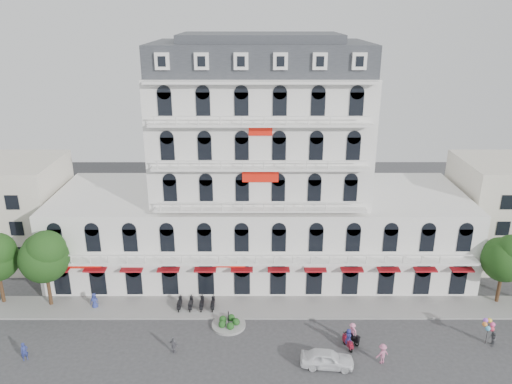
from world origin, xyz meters
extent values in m
plane|color=#38383A|center=(0.00, 0.00, 0.00)|extent=(120.00, 120.00, 0.00)
cube|color=gray|center=(0.00, 9.00, 0.08)|extent=(53.00, 4.00, 0.16)
cube|color=silver|center=(0.00, 18.00, 4.50)|extent=(45.00, 14.00, 9.00)
cube|color=silver|center=(0.00, 18.00, 15.50)|extent=(22.00, 12.00, 13.00)
cube|color=#2D3035|center=(0.00, 18.00, 23.50)|extent=(21.56, 11.76, 3.00)
cube|color=#2D3035|center=(0.00, 18.00, 25.40)|extent=(15.84, 8.64, 0.80)
cube|color=#A2131C|center=(0.00, 10.50, 3.50)|extent=(40.50, 1.00, 0.15)
cube|color=red|center=(0.00, 11.88, 13.00)|extent=(3.50, 0.10, 1.40)
cube|color=beige|center=(-30.00, 20.00, 6.00)|extent=(14.00, 10.00, 12.00)
cylinder|color=gray|center=(-3.00, 6.00, 0.12)|extent=(3.20, 3.20, 0.24)
cylinder|color=black|center=(-3.00, 6.00, 0.90)|extent=(0.08, 0.08, 1.40)
sphere|color=#184517|center=(-2.30, 6.00, 0.45)|extent=(0.70, 0.70, 0.70)
sphere|color=#184517|center=(-2.78, 6.66, 0.45)|extent=(0.70, 0.70, 0.70)
sphere|color=#184517|center=(-3.56, 6.42, 0.45)|extent=(0.70, 0.70, 0.70)
sphere|color=#184517|center=(-3.57, 5.60, 0.45)|extent=(0.70, 0.70, 0.70)
sphere|color=#184517|center=(-2.80, 5.33, 0.45)|extent=(0.70, 0.70, 0.70)
cylinder|color=#382314|center=(-26.00, 10.00, 1.76)|extent=(0.36, 0.36, 3.52)
cylinder|color=#382314|center=(-21.00, 9.50, 1.87)|extent=(0.36, 0.36, 3.74)
sphere|color=#113611|center=(-21.00, 9.50, 5.27)|extent=(4.76, 4.76, 4.76)
sphere|color=#113611|center=(-20.50, 9.20, 6.38)|extent=(3.74, 3.74, 3.74)
sphere|color=#113611|center=(-21.40, 9.80, 5.95)|extent=(3.40, 3.40, 3.40)
cylinder|color=#382314|center=(24.00, 10.00, 1.72)|extent=(0.36, 0.36, 3.43)
sphere|color=#113611|center=(24.00, 10.00, 4.84)|extent=(4.37, 4.37, 4.37)
sphere|color=#113611|center=(23.60, 10.30, 5.46)|extent=(3.12, 3.12, 3.12)
imported|color=white|center=(5.47, 0.35, 0.75)|extent=(4.58, 2.21, 1.51)
cube|color=maroon|center=(7.62, 2.71, 0.55)|extent=(0.78, 1.54, 0.35)
torus|color=black|center=(7.45, 3.24, 0.28)|extent=(0.29, 0.61, 0.60)
torus|color=black|center=(7.78, 2.19, 0.28)|extent=(0.29, 0.61, 0.60)
imported|color=navy|center=(7.62, 2.71, 1.20)|extent=(0.68, 0.84, 1.50)
cube|color=black|center=(8.10, 3.50, 0.55)|extent=(1.22, 1.38, 0.35)
torus|color=black|center=(8.45, 3.07, 0.28)|extent=(0.47, 0.54, 0.60)
torus|color=black|center=(7.75, 3.92, 0.28)|extent=(0.47, 0.54, 0.60)
imported|color=pink|center=(8.10, 3.50, 1.23)|extent=(1.08, 1.14, 1.55)
imported|color=navy|center=(-16.44, 8.97, 0.84)|extent=(0.82, 0.54, 1.68)
imported|color=slate|center=(-7.54, 2.14, 0.77)|extent=(0.97, 0.76, 1.53)
imported|color=#BB6387|center=(10.15, 0.80, 0.91)|extent=(1.34, 1.07, 1.81)
imported|color=navy|center=(-20.00, 1.20, 0.83)|extent=(0.73, 0.68, 1.67)
imported|color=#4F5156|center=(20.40, 3.04, 0.74)|extent=(0.64, 0.78, 1.49)
cylinder|color=black|center=(20.00, 3.34, 1.00)|extent=(0.04, 0.04, 2.00)
sphere|color=#E54C99|center=(20.35, 3.34, 2.00)|extent=(0.44, 0.44, 0.44)
sphere|color=yellow|center=(20.17, 3.64, 2.21)|extent=(0.44, 0.44, 0.44)
sphere|color=#994CD8|center=(19.82, 3.64, 2.23)|extent=(0.44, 0.44, 0.44)
sphere|color=orange|center=(19.65, 3.34, 2.04)|extent=(0.44, 0.44, 0.44)
sphere|color=#4CB2E5|center=(19.83, 3.04, 1.81)|extent=(0.44, 0.44, 0.44)
sphere|color=#D8334C|center=(20.18, 3.04, 1.76)|extent=(0.44, 0.44, 0.44)
camera|label=1|loc=(-0.46, -33.72, 27.88)|focal=35.00mm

